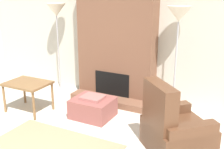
{
  "coord_description": "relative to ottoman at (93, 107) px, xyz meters",
  "views": [
    {
      "loc": [
        2.48,
        -2.07,
        2.23
      ],
      "look_at": [
        0.0,
        2.74,
        0.56
      ],
      "focal_mm": 45.0,
      "sensor_mm": 36.0,
      "label": 1
    }
  ],
  "objects": [
    {
      "name": "wall_back",
      "position": [
        -0.05,
        1.28,
        1.12
      ],
      "size": [
        7.04,
        0.06,
        2.6
      ],
      "primitive_type": "cube",
      "color": "beige",
      "rests_on": "ground_plane"
    },
    {
      "name": "fireplace",
      "position": [
        -0.05,
        1.03,
        1.07
      ],
      "size": [
        1.61,
        0.74,
        2.6
      ],
      "color": "brown",
      "rests_on": "ground_plane"
    },
    {
      "name": "ottoman",
      "position": [
        0.0,
        0.0,
        0.0
      ],
      "size": [
        0.7,
        0.61,
        0.4
      ],
      "color": "#8C4C47",
      "rests_on": "ground_plane"
    },
    {
      "name": "armchair",
      "position": [
        1.58,
        -0.46,
        0.13
      ],
      "size": [
        1.15,
        1.15,
        1.04
      ],
      "rotation": [
        0.0,
        0.0,
        2.35
      ],
      "color": "brown",
      "rests_on": "ground_plane"
    },
    {
      "name": "side_table",
      "position": [
        -1.21,
        -0.33,
        0.31
      ],
      "size": [
        0.8,
        0.59,
        0.57
      ],
      "color": "brown",
      "rests_on": "ground_plane"
    },
    {
      "name": "floor_lamp_left",
      "position": [
        -1.41,
        0.9,
        1.54
      ],
      "size": [
        0.42,
        0.42,
        1.93
      ],
      "color": "#ADADB2",
      "rests_on": "ground_plane"
    },
    {
      "name": "floor_lamp_right",
      "position": [
        1.21,
        0.9,
        1.56
      ],
      "size": [
        0.42,
        0.42,
        1.95
      ],
      "color": "#ADADB2",
      "rests_on": "ground_plane"
    }
  ]
}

